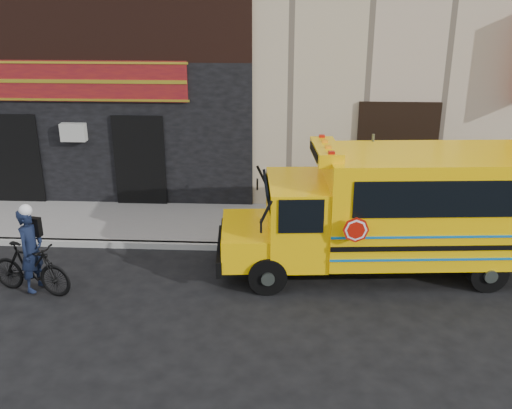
{
  "coord_description": "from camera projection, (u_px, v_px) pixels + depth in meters",
  "views": [
    {
      "loc": [
        0.95,
        -10.05,
        5.83
      ],
      "look_at": [
        0.3,
        1.85,
        1.46
      ],
      "focal_mm": 40.0,
      "sensor_mm": 36.0,
      "label": 1
    }
  ],
  "objects": [
    {
      "name": "cyclist",
      "position": [
        32.0,
        252.0,
        11.69
      ],
      "size": [
        0.55,
        0.72,
        1.77
      ],
      "primitive_type": "imported",
      "rotation": [
        0.0,
        0.0,
        1.37
      ],
      "color": "black",
      "rests_on": "ground"
    },
    {
      "name": "curb",
      "position": [
        245.0,
        247.0,
        13.89
      ],
      "size": [
        40.0,
        0.2,
        0.15
      ],
      "primitive_type": "cube",
      "color": "#9E9E98",
      "rests_on": "ground"
    },
    {
      "name": "sign_pole",
      "position": [
        370.0,
        189.0,
        13.22
      ],
      "size": [
        0.07,
        0.26,
        2.91
      ],
      "color": "#48514B",
      "rests_on": "ground"
    },
    {
      "name": "bicycle",
      "position": [
        31.0,
        268.0,
        11.73
      ],
      "size": [
        1.92,
        0.95,
        1.11
      ],
      "primitive_type": "imported",
      "rotation": [
        0.0,
        0.0,
        1.33
      ],
      "color": "black",
      "rests_on": "ground"
    },
    {
      "name": "sidewalk",
      "position": [
        249.0,
        224.0,
        15.3
      ],
      "size": [
        40.0,
        3.0,
        0.15
      ],
      "primitive_type": "cube",
      "color": "gray",
      "rests_on": "ground"
    },
    {
      "name": "school_bus",
      "position": [
        396.0,
        208.0,
        12.34
      ],
      "size": [
        7.05,
        2.76,
        2.92
      ],
      "color": "black",
      "rests_on": "ground"
    },
    {
      "name": "ground",
      "position": [
        236.0,
        304.0,
        11.48
      ],
      "size": [
        120.0,
        120.0,
        0.0
      ],
      "primitive_type": "plane",
      "color": "black",
      "rests_on": "ground"
    }
  ]
}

